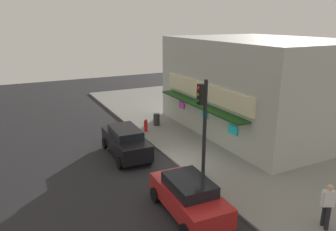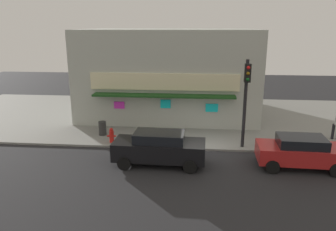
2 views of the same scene
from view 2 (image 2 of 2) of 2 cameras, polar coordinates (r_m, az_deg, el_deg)
The scene contains 8 objects.
ground_plane at distance 18.02m, azimuth 6.24°, elevation -6.17°, with size 57.97×57.97×0.00m, color #232326.
sidewalk at distance 24.07m, azimuth 6.02°, elevation -0.39°, with size 38.65×12.81×0.12m, color gray.
corner_building at distance 25.13m, azimuth 0.36°, elevation 7.78°, with size 12.44×9.91×6.24m.
traffic_light at distance 17.69m, azimuth 13.49°, elevation 3.95°, with size 0.32×0.58×4.81m.
fire_hydrant at distance 18.99m, azimuth -9.85°, elevation -3.43°, with size 0.50×0.26×0.86m.
trash_can at distance 20.35m, azimuth -11.41°, elevation -2.20°, with size 0.46×0.46×0.85m, color #2D2D2D.
parked_car_black at distance 15.97m, azimuth -1.53°, elevation -5.66°, with size 4.51×2.03×1.66m.
parked_car_red at distance 16.89m, azimuth 22.18°, elevation -5.85°, with size 4.10×2.10×1.55m.
Camera 2 is at (-0.45, -16.74, 6.65)m, focal length 34.82 mm.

